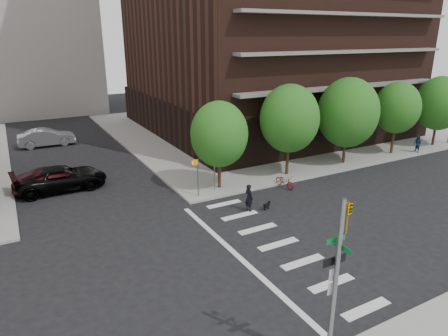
{
  "coord_description": "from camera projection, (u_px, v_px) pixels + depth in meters",
  "views": [
    {
      "loc": [
        -8.56,
        -15.05,
        10.61
      ],
      "look_at": [
        3.0,
        6.0,
        2.5
      ],
      "focal_mm": 32.0,
      "sensor_mm": 36.0,
      "label": 1
    }
  ],
  "objects": [
    {
      "name": "ground",
      "position": [
        229.0,
        259.0,
        19.8
      ],
      "size": [
        120.0,
        120.0,
        0.0
      ],
      "primitive_type": "plane",
      "color": "black",
      "rests_on": "ground"
    },
    {
      "name": "sidewalk_ne",
      "position": [
        281.0,
        125.0,
        48.64
      ],
      "size": [
        39.0,
        33.0,
        0.15
      ],
      "primitive_type": "cube",
      "color": "gray",
      "rests_on": "ground"
    },
    {
      "name": "crosswalk",
      "position": [
        266.0,
        248.0,
        20.81
      ],
      "size": [
        3.85,
        13.0,
        0.01
      ],
      "color": "silver",
      "rests_on": "ground"
    },
    {
      "name": "tree_a",
      "position": [
        219.0,
        134.0,
        27.39
      ],
      "size": [
        4.0,
        4.0,
        5.9
      ],
      "color": "#301E11",
      "rests_on": "sidewalk_ne"
    },
    {
      "name": "tree_b",
      "position": [
        290.0,
        119.0,
        29.97
      ],
      "size": [
        4.5,
        4.5,
        6.65
      ],
      "color": "#301E11",
      "rests_on": "sidewalk_ne"
    },
    {
      "name": "tree_c",
      "position": [
        348.0,
        113.0,
        32.73
      ],
      "size": [
        5.0,
        5.0,
        6.8
      ],
      "color": "#301E11",
      "rests_on": "sidewalk_ne"
    },
    {
      "name": "tree_d",
      "position": [
        397.0,
        108.0,
        35.5
      ],
      "size": [
        4.0,
        4.0,
        6.2
      ],
      "color": "#301E11",
      "rests_on": "sidewalk_ne"
    },
    {
      "name": "tree_e",
      "position": [
        439.0,
        103.0,
        38.27
      ],
      "size": [
        4.5,
        4.5,
        6.35
      ],
      "color": "#301E11",
      "rests_on": "sidewalk_ne"
    },
    {
      "name": "traffic_signal",
      "position": [
        334.0,
        300.0,
        12.5
      ],
      "size": [
        0.9,
        0.75,
        6.0
      ],
      "color": "slate",
      "rests_on": "sidewalk_s"
    },
    {
      "name": "pedestrian_signal",
      "position": [
        201.0,
        171.0,
        26.84
      ],
      "size": [
        2.18,
        0.67,
        2.6
      ],
      "color": "slate",
      "rests_on": "sidewalk_ne"
    },
    {
      "name": "parked_car_black",
      "position": [
        62.0,
        178.0,
        28.34
      ],
      "size": [
        2.9,
        6.17,
        1.71
      ],
      "primitive_type": "imported",
      "rotation": [
        0.0,
        0.0,
        1.58
      ],
      "color": "black",
      "rests_on": "ground"
    },
    {
      "name": "parked_car_maroon",
      "position": [
        55.0,
        178.0,
        28.38
      ],
      "size": [
        2.77,
        5.86,
        1.65
      ],
      "primitive_type": "imported",
      "rotation": [
        0.0,
        0.0,
        1.65
      ],
      "color": "#360C11",
      "rests_on": "ground"
    },
    {
      "name": "parked_car_silver",
      "position": [
        47.0,
        137.0,
        39.42
      ],
      "size": [
        1.96,
        5.33,
        1.74
      ],
      "primitive_type": "imported",
      "rotation": [
        0.0,
        0.0,
        1.55
      ],
      "color": "#9FA0A6",
      "rests_on": "ground"
    },
    {
      "name": "scooter",
      "position": [
        285.0,
        181.0,
        28.82
      ],
      "size": [
        0.84,
        1.89,
        0.96
      ],
      "primitive_type": "imported",
      "rotation": [
        0.0,
        0.0,
        0.11
      ],
      "color": "maroon",
      "rests_on": "ground"
    },
    {
      "name": "dog_walker",
      "position": [
        249.0,
        198.0,
        24.9
      ],
      "size": [
        0.7,
        0.51,
        1.77
      ],
      "primitive_type": "imported",
      "rotation": [
        0.0,
        0.0,
        1.71
      ],
      "color": "black",
      "rests_on": "ground"
    },
    {
      "name": "dog",
      "position": [
        267.0,
        205.0,
        25.26
      ],
      "size": [
        0.6,
        0.32,
        0.5
      ],
      "rotation": [
        0.0,
        0.0,
        0.33
      ],
      "color": "black",
      "rests_on": "ground"
    },
    {
      "name": "pedestrian_far",
      "position": [
        417.0,
        144.0,
        36.75
      ],
      "size": [
        0.9,
        0.76,
        1.64
      ],
      "primitive_type": "imported",
      "rotation": [
        0.0,
        0.0,
        -1.77
      ],
      "color": "navy",
      "rests_on": "sidewalk_ne"
    }
  ]
}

